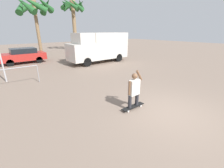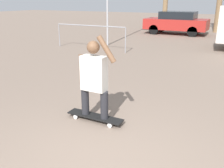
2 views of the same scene
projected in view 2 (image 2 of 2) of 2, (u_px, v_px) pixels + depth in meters
The scene contains 4 objects.
skateboard at pixel (95, 117), 4.61m from camera, with size 1.09×0.24×0.10m.
person_skateboarder at pixel (94, 76), 4.35m from camera, with size 0.73×0.22×1.49m.
parked_car_red at pixel (177, 22), 16.06m from camera, with size 3.90×1.86×1.42m.
plaza_railing_segment at pixel (90, 30), 11.00m from camera, with size 3.51×0.05×1.08m.
Camera 2 is at (1.29, -2.35, 2.14)m, focal length 40.00 mm.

